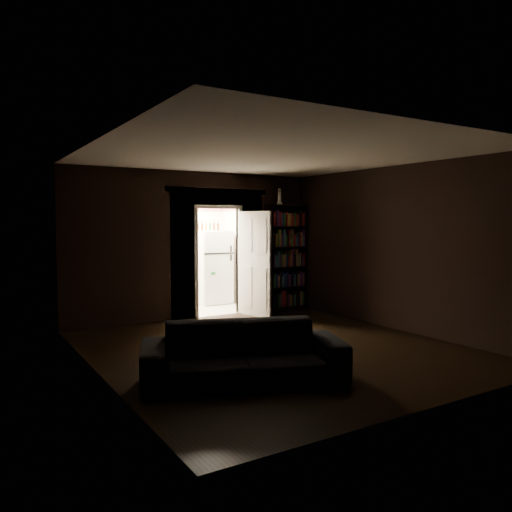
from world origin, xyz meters
The scene contains 9 objects.
ground centered at (0.00, 0.00, 0.00)m, with size 5.50×5.50×0.00m, color black.
room_walls centered at (-0.01, 1.07, 1.68)m, with size 5.02×5.61×2.84m.
kitchen_alcove centered at (0.50, 3.87, 1.21)m, with size 2.20×1.80×2.60m.
sofa centered at (-1.13, -1.06, 0.45)m, with size 2.31×1.00×0.89m, color black.
bookshelf centered at (2.00, 2.59, 1.10)m, with size 0.90×0.32×2.20m, color black.
refrigerator centered at (1.04, 4.11, 0.82)m, with size 0.74×0.68×1.65m, color white.
door centered at (1.07, 2.32, 1.02)m, with size 0.85×0.05×2.05m, color white.
figurine centered at (1.79, 2.53, 2.36)m, with size 0.11×0.11×0.33m, color white.
bottles centered at (0.96, 4.14, 1.77)m, with size 0.57×0.07×0.23m, color black.
Camera 1 is at (-3.97, -5.97, 1.86)m, focal length 35.00 mm.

